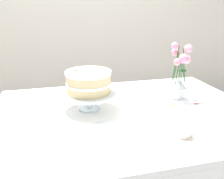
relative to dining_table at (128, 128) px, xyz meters
The scene contains 9 objects.
dining_table is the anchor object (origin of this frame).
linen_napkin 0.23m from the dining_table, 156.75° to the left, with size 0.32×0.32×0.00m, color white.
cake_stand 0.27m from the dining_table, 156.75° to the left, with size 0.29×0.29×0.10m.
layer_cake 0.32m from the dining_table, 156.75° to the left, with size 0.24×0.24×0.12m.
flower_vase 0.44m from the dining_table, 19.79° to the left, with size 0.13×0.12×0.34m.
teacup 0.35m from the dining_table, 63.74° to the right, with size 0.13×0.13×0.06m.
loose_petal_0 0.29m from the dining_table, ahead, with size 0.03×0.02×0.00m, color orange.
loose_petal_2 0.35m from the dining_table, 133.86° to the right, with size 0.04×0.02×0.00m, color pink.
loose_petal_3 0.43m from the dining_table, ahead, with size 0.03×0.02×0.00m, color #E56B51.
Camera 1 is at (-0.36, -1.11, 1.26)m, focal length 38.02 mm.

